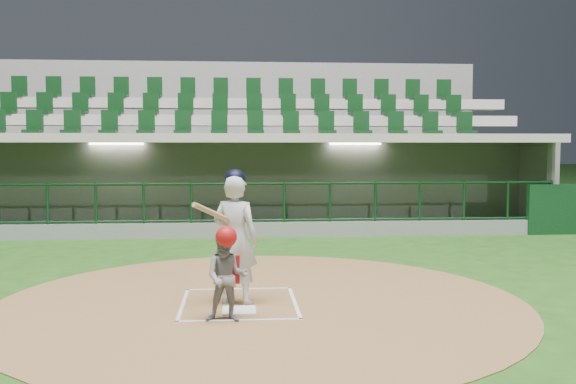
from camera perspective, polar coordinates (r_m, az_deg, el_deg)
name	(u,v)px	position (r m, az deg, el deg)	size (l,w,h in m)	color
ground	(239,299)	(9.08, -4.38, -9.46)	(120.00, 120.00, 0.00)	#1F4A15
dirt_circle	(261,302)	(8.89, -2.41, -9.71)	(7.20, 7.20, 0.01)	brown
home_plate	(239,310)	(8.39, -4.36, -10.45)	(0.43, 0.43, 0.02)	white
batter_box_chalk	(239,303)	(8.78, -4.37, -9.82)	(1.55, 1.80, 0.01)	silver
dugout_structure	(241,191)	(16.70, -4.16, 0.13)	(16.40, 3.70, 3.00)	slate
seating_deck	(238,168)	(19.74, -4.50, 2.11)	(17.00, 6.72, 5.15)	slate
batter	(235,237)	(8.61, -4.71, -3.98)	(0.91, 0.96, 1.82)	silver
catcher	(227,274)	(7.83, -5.49, -7.27)	(0.56, 0.46, 1.16)	gray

